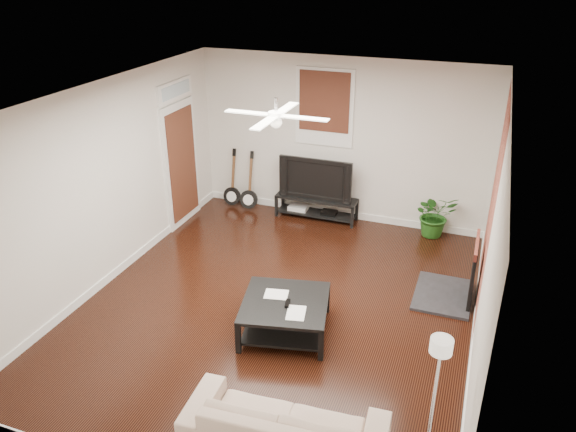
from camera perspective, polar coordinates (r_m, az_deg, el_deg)
name	(u,v)px	position (r m, az deg, el deg)	size (l,w,h in m)	color
room	(277,211)	(6.90, -1.14, 0.54)	(5.01, 6.01, 2.81)	black
brick_accent	(492,208)	(7.42, 20.03, 0.78)	(0.02, 2.20, 2.80)	#983E31
fireplace	(458,269)	(7.83, 16.93, -5.18)	(0.80, 1.10, 0.92)	black
window_back	(324,108)	(9.47, 3.72, 10.95)	(1.00, 0.06, 1.30)	#3F1A11
door_left	(181,153)	(9.57, -10.87, 6.33)	(0.08, 1.00, 2.50)	white
tv_stand	(316,208)	(9.89, 2.90, 0.85)	(1.43, 0.38, 0.40)	black
tv	(317,177)	(9.69, 3.01, 3.98)	(1.28, 0.17, 0.74)	black
coffee_table	(285,316)	(7.02, -0.30, -10.14)	(1.03, 1.03, 0.43)	black
sofa	(285,425)	(5.59, -0.34, -20.53)	(1.90, 0.74, 0.56)	#C6B594
floor_lamp	(432,413)	(5.14, 14.40, -18.84)	(0.26, 0.26, 1.55)	white
potted_plant	(435,215)	(9.52, 14.72, 0.12)	(0.67, 0.58, 0.75)	#205618
guitar_left	(231,179)	(10.29, -5.79, 3.79)	(0.33, 0.24, 1.08)	black
guitar_right	(248,182)	(10.12, -4.07, 3.49)	(0.33, 0.24, 1.08)	black
ceiling_fan	(276,115)	(6.49, -1.24, 10.21)	(1.24, 1.24, 0.32)	white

